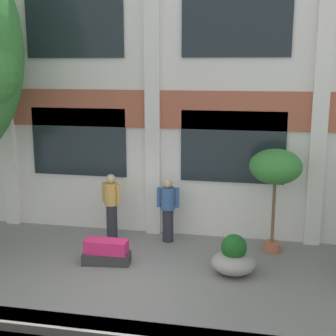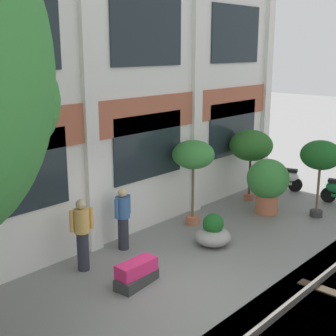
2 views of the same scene
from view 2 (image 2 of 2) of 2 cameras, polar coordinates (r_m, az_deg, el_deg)
name	(u,v)px [view 2 (image 2 of 2)]	position (r m, az deg, el deg)	size (l,w,h in m)	color
ground_plane	(184,288)	(9.84, 2.01, -14.39)	(80.00, 80.00, 0.00)	slate
apartment_facade	(80,66)	(10.90, -10.68, 12.13)	(15.67, 0.64, 8.75)	silver
potted_plant_wide_bowl	(213,233)	(11.69, 5.50, -7.89)	(0.90, 0.90, 0.82)	gray
potted_plant_ribbed_drum	(268,182)	(13.95, 12.07, -1.66)	(1.23, 1.23, 1.63)	#B76647
potted_plant_terracotta_small	(193,157)	(12.56, 3.10, 1.38)	(1.15, 1.15, 2.36)	#B76647
potted_plant_low_pan	(321,156)	(13.82, 18.13, 1.34)	(1.15, 1.15, 2.24)	#333333
potted_plant_square_trough	(137,274)	(9.86, -3.85, -12.73)	(1.05, 0.53, 0.52)	#333333
potted_plant_tall_urn	(251,146)	(14.88, 10.08, 2.64)	(1.36, 1.36, 2.27)	#B76647
scooter_near_curb	(284,178)	(16.47, 13.97, -1.18)	(0.64, 1.35, 0.98)	black
resident_by_doorway	(123,217)	(11.29, -5.52, -5.95)	(0.53, 0.34, 1.54)	#282833
resident_watching_tracks	(82,233)	(10.36, -10.43, -7.75)	(0.50, 0.34, 1.63)	#282833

